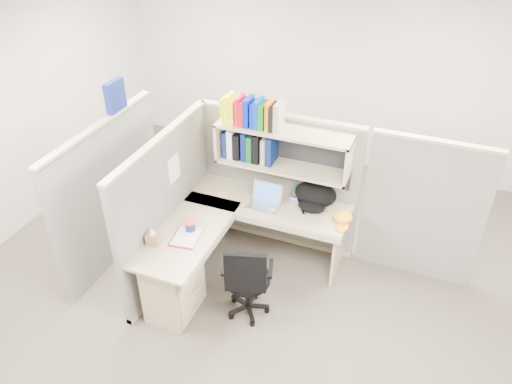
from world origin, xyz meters
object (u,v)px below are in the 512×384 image
at_px(laptop, 264,198).
at_px(snack_canister, 190,226).
at_px(backpack, 314,197).
at_px(task_chair, 247,291).
at_px(desk, 200,264).

relative_size(laptop, snack_canister, 3.07).
bearing_deg(backpack, snack_canister, -153.69).
bearing_deg(task_chair, laptop, 100.46).
distance_m(desk, backpack, 1.36).
bearing_deg(laptop, task_chair, -78.94).
bearing_deg(desk, snack_canister, 138.61).
bearing_deg(laptop, desk, -115.96).
relative_size(laptop, backpack, 0.73).
relative_size(backpack, task_chair, 0.48).
relative_size(desk, backpack, 3.92).
bearing_deg(snack_canister, laptop, 50.16).
relative_size(desk, laptop, 5.35).
height_order(snack_canister, task_chair, task_chair).
xyz_separation_m(laptop, task_chair, (0.15, -0.83, -0.52)).
bearing_deg(desk, laptop, 63.43).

